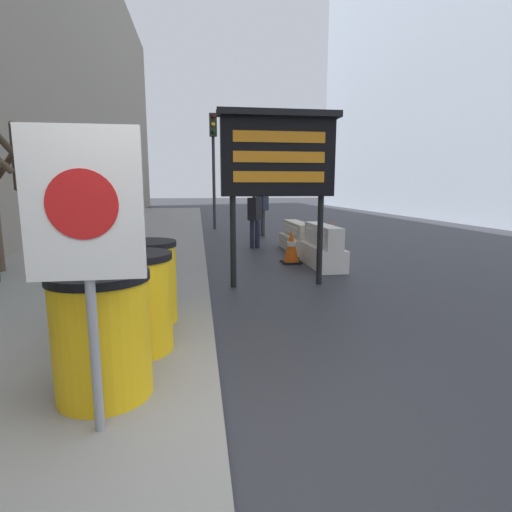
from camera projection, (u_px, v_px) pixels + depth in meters
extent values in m
plane|color=#2D2D33|center=(228.00, 472.00, 2.35)|extent=(120.00, 120.00, 0.00)
cylinder|color=#4C3D2D|center=(15.00, 158.00, 7.20)|extent=(0.48, 0.90, 1.21)
cylinder|color=#4C3D2D|center=(12.00, 155.00, 7.40)|extent=(0.94, 0.67, 0.90)
cylinder|color=#4C3D2D|center=(12.00, 152.00, 6.95)|extent=(0.18, 1.00, 0.60)
cylinder|color=#4C3D2D|center=(25.00, 166.00, 7.35)|extent=(0.65, 1.13, 1.08)
cylinder|color=yellow|center=(103.00, 339.00, 2.89)|extent=(0.68, 0.68, 0.86)
cylinder|color=black|center=(98.00, 276.00, 2.81)|extent=(0.71, 0.71, 0.06)
cylinder|color=yellow|center=(135.00, 305.00, 3.70)|extent=(0.68, 0.68, 0.86)
cylinder|color=black|center=(132.00, 256.00, 3.62)|extent=(0.71, 0.71, 0.06)
cylinder|color=yellow|center=(146.00, 284.00, 4.50)|extent=(0.68, 0.68, 0.86)
cylinder|color=black|center=(144.00, 244.00, 4.42)|extent=(0.71, 0.71, 0.06)
cylinder|color=gray|center=(93.00, 322.00, 2.41)|extent=(0.06, 0.06, 1.42)
cube|color=white|center=(83.00, 204.00, 2.27)|extent=(0.67, 0.04, 0.88)
cylinder|color=red|center=(82.00, 204.00, 2.24)|extent=(0.40, 0.01, 0.40)
cylinder|color=black|center=(233.00, 242.00, 6.59)|extent=(0.10, 0.10, 1.51)
cylinder|color=black|center=(320.00, 241.00, 6.80)|extent=(0.10, 0.10, 1.51)
cube|color=black|center=(278.00, 158.00, 6.46)|extent=(1.86, 0.24, 1.24)
cube|color=black|center=(279.00, 114.00, 6.28)|extent=(1.98, 0.34, 0.10)
cube|color=orange|center=(280.00, 137.00, 6.28)|extent=(1.48, 0.02, 0.17)
cube|color=orange|center=(280.00, 157.00, 6.34)|extent=(1.48, 0.02, 0.17)
cube|color=orange|center=(279.00, 177.00, 6.39)|extent=(1.48, 0.02, 0.17)
cube|color=silver|center=(322.00, 256.00, 8.44)|extent=(0.55, 1.69, 0.44)
cube|color=silver|center=(323.00, 235.00, 8.36)|extent=(0.33, 1.69, 0.44)
cube|color=white|center=(315.00, 235.00, 8.34)|extent=(0.02, 1.35, 0.22)
cube|color=beige|center=(298.00, 244.00, 10.52)|extent=(0.61, 1.92, 0.38)
cube|color=beige|center=(298.00, 229.00, 10.46)|extent=(0.37, 1.92, 0.38)
cube|color=white|center=(291.00, 229.00, 10.43)|extent=(0.02, 1.53, 0.19)
cube|color=black|center=(291.00, 262.00, 8.83)|extent=(0.42, 0.42, 0.04)
cone|color=#EA560F|center=(291.00, 245.00, 8.76)|extent=(0.34, 0.34, 0.71)
cylinder|color=white|center=(291.00, 244.00, 8.76)|extent=(0.19, 0.19, 0.10)
cube|color=black|center=(331.00, 249.00, 10.66)|extent=(0.45, 0.45, 0.04)
cone|color=#EA560F|center=(332.00, 234.00, 10.59)|extent=(0.36, 0.36, 0.76)
cylinder|color=white|center=(332.00, 233.00, 10.59)|extent=(0.21, 0.21, 0.11)
cylinder|color=#2D2D30|center=(214.00, 173.00, 15.67)|extent=(0.12, 0.12, 4.42)
cube|color=#23281E|center=(213.00, 125.00, 15.21)|extent=(0.28, 0.28, 0.84)
sphere|color=#360605|center=(213.00, 117.00, 15.01)|extent=(0.15, 0.15, 0.15)
sphere|color=gold|center=(213.00, 124.00, 15.06)|extent=(0.15, 0.15, 0.15)
sphere|color=black|center=(213.00, 132.00, 15.11)|extent=(0.15, 0.15, 0.15)
cylinder|color=#23283D|center=(252.00, 234.00, 10.95)|extent=(0.13, 0.13, 0.77)
cylinder|color=#23283D|center=(257.00, 234.00, 10.97)|extent=(0.13, 0.13, 0.77)
cube|color=black|center=(255.00, 209.00, 10.85)|extent=(0.43, 0.49, 0.61)
sphere|color=#C87258|center=(255.00, 194.00, 10.78)|extent=(0.21, 0.21, 0.21)
cylinder|color=#333338|center=(258.00, 223.00, 13.72)|extent=(0.14, 0.14, 0.87)
cylinder|color=#333338|center=(263.00, 223.00, 13.74)|extent=(0.14, 0.14, 0.87)
cube|color=#232838|center=(261.00, 200.00, 13.59)|extent=(0.52, 0.54, 0.69)
sphere|color=#A1785B|center=(261.00, 186.00, 13.52)|extent=(0.24, 0.24, 0.24)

